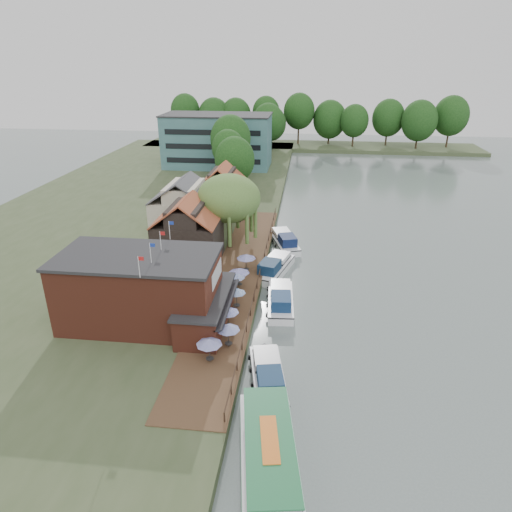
{
  "coord_description": "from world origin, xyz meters",
  "views": [
    {
      "loc": [
        -0.05,
        -39.22,
        25.64
      ],
      "look_at": [
        -6.0,
        12.0,
        3.0
      ],
      "focal_mm": 32.0,
      "sensor_mm": 36.0,
      "label": 1
    }
  ],
  "objects_px": {
    "umbrella_4": "(236,283)",
    "cruiser_1": "(281,297)",
    "willow": "(229,212)",
    "tour_boat": "(270,464)",
    "umbrella_0": "(209,350)",
    "umbrella_5": "(239,278)",
    "cruiser_0": "(268,372)",
    "swan": "(262,407)",
    "cottage_a": "(188,230)",
    "umbrella_2": "(228,318)",
    "cruiser_2": "(274,265)",
    "umbrella_1": "(228,336)",
    "umbrella_6": "(246,263)",
    "umbrella_3": "(237,298)",
    "hotel_block": "(218,140)",
    "pub": "(160,290)",
    "cottage_b": "(185,206)",
    "cruiser_3": "(284,239)",
    "cottage_c": "(223,191)"
  },
  "relations": [
    {
      "from": "umbrella_1",
      "to": "umbrella_3",
      "type": "distance_m",
      "value": 7.03
    },
    {
      "from": "cottage_a",
      "to": "cruiser_2",
      "type": "xyz_separation_m",
      "value": [
        11.2,
        -0.44,
        -4.06
      ]
    },
    {
      "from": "umbrella_2",
      "to": "umbrella_6",
      "type": "bearing_deg",
      "value": 89.92
    },
    {
      "from": "cottage_b",
      "to": "cruiser_3",
      "type": "height_order",
      "value": "cottage_b"
    },
    {
      "from": "willow",
      "to": "umbrella_5",
      "type": "relative_size",
      "value": 4.25
    },
    {
      "from": "tour_boat",
      "to": "umbrella_0",
      "type": "bearing_deg",
      "value": 111.25
    },
    {
      "from": "willow",
      "to": "cruiser_1",
      "type": "xyz_separation_m",
      "value": [
        8.05,
        -13.82,
        -5.05
      ]
    },
    {
      "from": "hotel_block",
      "to": "umbrella_6",
      "type": "height_order",
      "value": "hotel_block"
    },
    {
      "from": "willow",
      "to": "umbrella_5",
      "type": "xyz_separation_m",
      "value": [
        3.09,
        -11.76,
        -3.93
      ]
    },
    {
      "from": "umbrella_1",
      "to": "umbrella_3",
      "type": "height_order",
      "value": "same"
    },
    {
      "from": "cottage_a",
      "to": "umbrella_6",
      "type": "distance_m",
      "value": 8.82
    },
    {
      "from": "cottage_a",
      "to": "cruiser_0",
      "type": "relative_size",
      "value": 0.93
    },
    {
      "from": "umbrella_6",
      "to": "cottage_a",
      "type": "bearing_deg",
      "value": 161.29
    },
    {
      "from": "umbrella_3",
      "to": "cruiser_1",
      "type": "bearing_deg",
      "value": 32.03
    },
    {
      "from": "cottage_a",
      "to": "swan",
      "type": "height_order",
      "value": "cottage_a"
    },
    {
      "from": "cottage_c",
      "to": "tour_boat",
      "type": "height_order",
      "value": "cottage_c"
    },
    {
      "from": "umbrella_5",
      "to": "umbrella_6",
      "type": "height_order",
      "value": "same"
    },
    {
      "from": "umbrella_2",
      "to": "swan",
      "type": "bearing_deg",
      "value": -65.52
    },
    {
      "from": "hotel_block",
      "to": "willow",
      "type": "bearing_deg",
      "value": -77.29
    },
    {
      "from": "umbrella_1",
      "to": "umbrella_2",
      "type": "distance_m",
      "value": 3.06
    },
    {
      "from": "hotel_block",
      "to": "umbrella_0",
      "type": "relative_size",
      "value": 10.69
    },
    {
      "from": "cruiser_3",
      "to": "tour_boat",
      "type": "height_order",
      "value": "tour_boat"
    },
    {
      "from": "cottage_a",
      "to": "umbrella_6",
      "type": "bearing_deg",
      "value": -18.71
    },
    {
      "from": "umbrella_4",
      "to": "cruiser_1",
      "type": "relative_size",
      "value": 0.25
    },
    {
      "from": "umbrella_6",
      "to": "tour_boat",
      "type": "xyz_separation_m",
      "value": [
        5.5,
        -29.07,
        -0.77
      ]
    },
    {
      "from": "cottage_a",
      "to": "umbrella_2",
      "type": "bearing_deg",
      "value": -63.35
    },
    {
      "from": "umbrella_2",
      "to": "tour_boat",
      "type": "bearing_deg",
      "value": -71.07
    },
    {
      "from": "hotel_block",
      "to": "cottage_a",
      "type": "distance_m",
      "value": 56.47
    },
    {
      "from": "umbrella_3",
      "to": "umbrella_4",
      "type": "height_order",
      "value": "same"
    },
    {
      "from": "umbrella_5",
      "to": "cruiser_1",
      "type": "distance_m",
      "value": 5.48
    },
    {
      "from": "cruiser_0",
      "to": "swan",
      "type": "distance_m",
      "value": 3.3
    },
    {
      "from": "cruiser_1",
      "to": "willow",
      "type": "bearing_deg",
      "value": 115.99
    },
    {
      "from": "umbrella_0",
      "to": "umbrella_5",
      "type": "height_order",
      "value": "same"
    },
    {
      "from": "umbrella_0",
      "to": "cruiser_0",
      "type": "relative_size",
      "value": 0.26
    },
    {
      "from": "umbrella_2",
      "to": "cruiser_1",
      "type": "bearing_deg",
      "value": 55.42
    },
    {
      "from": "umbrella_5",
      "to": "cruiser_0",
      "type": "bearing_deg",
      "value": -72.62
    },
    {
      "from": "umbrella_4",
      "to": "cruiser_2",
      "type": "height_order",
      "value": "umbrella_4"
    },
    {
      "from": "cottage_b",
      "to": "umbrella_3",
      "type": "relative_size",
      "value": 4.04
    },
    {
      "from": "pub",
      "to": "umbrella_6",
      "type": "distance_m",
      "value": 14.31
    },
    {
      "from": "pub",
      "to": "cruiser_1",
      "type": "distance_m",
      "value": 13.55
    },
    {
      "from": "cottage_b",
      "to": "umbrella_2",
      "type": "height_order",
      "value": "cottage_b"
    },
    {
      "from": "pub",
      "to": "umbrella_0",
      "type": "distance_m",
      "value": 8.97
    },
    {
      "from": "willow",
      "to": "hotel_block",
      "type": "bearing_deg",
      "value": 102.71
    },
    {
      "from": "willow",
      "to": "umbrella_2",
      "type": "distance_m",
      "value": 21.27
    },
    {
      "from": "cottage_a",
      "to": "umbrella_3",
      "type": "xyz_separation_m",
      "value": [
        8.07,
        -11.62,
        -2.96
      ]
    },
    {
      "from": "cruiser_0",
      "to": "cruiser_2",
      "type": "xyz_separation_m",
      "value": [
        -1.15,
        21.52,
        0.08
      ]
    },
    {
      "from": "umbrella_1",
      "to": "swan",
      "type": "distance_m",
      "value": 7.78
    },
    {
      "from": "cottage_c",
      "to": "umbrella_6",
      "type": "distance_m",
      "value": 22.92
    },
    {
      "from": "hotel_block",
      "to": "umbrella_2",
      "type": "xyz_separation_m",
      "value": [
        14.85,
        -71.64,
        -4.86
      ]
    },
    {
      "from": "tour_boat",
      "to": "swan",
      "type": "relative_size",
      "value": 31.51
    }
  ]
}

